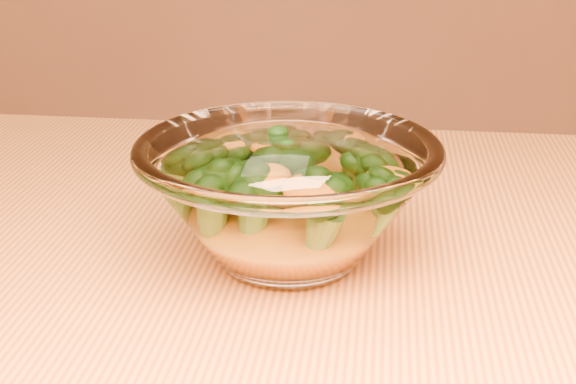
{
  "coord_description": "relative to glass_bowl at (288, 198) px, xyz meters",
  "views": [
    {
      "loc": [
        0.07,
        -0.36,
        0.99
      ],
      "look_at": [
        0.01,
        0.1,
        0.8
      ],
      "focal_mm": 50.0,
      "sensor_mm": 36.0,
      "label": 1
    }
  ],
  "objects": [
    {
      "name": "cheese_sauce",
      "position": [
        -0.0,
        0.0,
        -0.02
      ],
      "size": [
        0.1,
        0.1,
        0.03
      ],
      "primitive_type": "ellipsoid",
      "color": "orange",
      "rests_on": "glass_bowl"
    },
    {
      "name": "broccoli_heap",
      "position": [
        -0.0,
        0.01,
        0.01
      ],
      "size": [
        0.14,
        0.11,
        0.05
      ],
      "color": "black",
      "rests_on": "cheese_sauce"
    },
    {
      "name": "glass_bowl",
      "position": [
        0.0,
        0.0,
        0.0
      ],
      "size": [
        0.19,
        0.19,
        0.08
      ],
      "color": "white",
      "rests_on": "table"
    }
  ]
}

